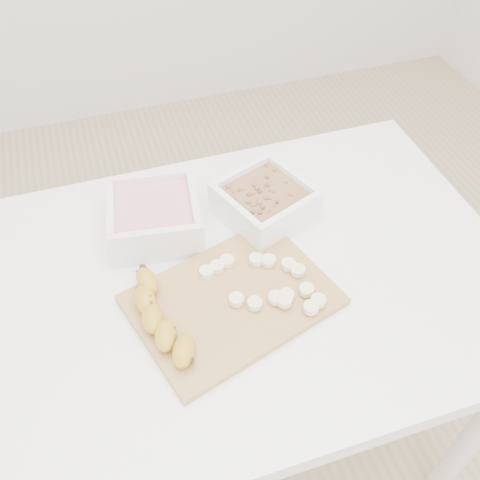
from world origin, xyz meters
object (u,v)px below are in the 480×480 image
object	(u,v)px
table	(245,304)
bowl_yogurt	(155,216)
bowl_granola	(265,202)
cutting_board	(232,300)
banana	(162,318)

from	to	relation	value
table	bowl_yogurt	bearing A→B (deg)	129.83
bowl_granola	cutting_board	distance (m)	0.23
cutting_board	banana	xyz separation A→B (m)	(-0.13, -0.02, 0.03)
bowl_yogurt	banana	size ratio (longest dim) A/B	0.94
bowl_granola	cutting_board	xyz separation A→B (m)	(-0.13, -0.19, -0.03)
bowl_yogurt	bowl_granola	world-z (taller)	bowl_yogurt
bowl_granola	cutting_board	size ratio (longest dim) A/B	0.62
banana	bowl_granola	bearing A→B (deg)	40.28
bowl_granola	cutting_board	bearing A→B (deg)	-124.09
cutting_board	banana	size ratio (longest dim) A/B	1.63
bowl_yogurt	banana	distance (m)	0.23
table	banana	xyz separation A→B (m)	(-0.17, -0.07, 0.13)
cutting_board	banana	distance (m)	0.13
bowl_yogurt	cutting_board	bearing A→B (deg)	-67.23
bowl_yogurt	cutting_board	distance (m)	0.23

